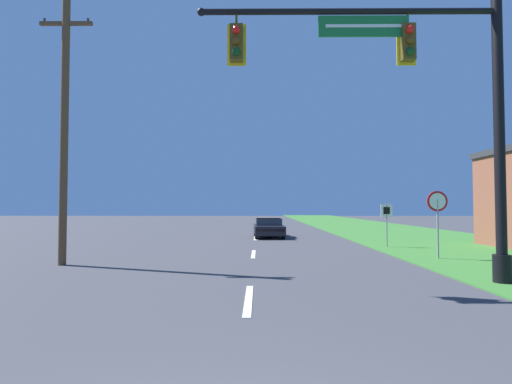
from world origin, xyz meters
TOP-DOWN VIEW (x-y plane):
  - grass_verge_right at (10.50, 30.00)m, footprint 10.00×110.00m
  - road_center_line at (0.00, 22.00)m, footprint 0.16×34.80m
  - signal_mast at (4.54, 7.73)m, footprint 8.01×0.47m
  - car_ahead at (0.85, 23.08)m, footprint 1.95×4.34m
  - stop_sign at (6.88, 12.43)m, footprint 0.76×0.07m
  - route_sign_post at (6.35, 16.69)m, footprint 0.55×0.06m
  - utility_pole_near at (-6.40, 10.92)m, footprint 1.80×0.26m

SIDE VIEW (x-z plane):
  - road_center_line at x=0.00m, z-range 0.00..0.01m
  - grass_verge_right at x=10.50m, z-range 0.00..0.04m
  - car_ahead at x=0.85m, z-range 0.01..1.20m
  - route_sign_post at x=6.35m, z-range 0.51..2.54m
  - stop_sign at x=6.88m, z-range 0.61..3.12m
  - utility_pole_near at x=-6.40m, z-range 0.16..9.30m
  - signal_mast at x=4.54m, z-range 0.81..8.70m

